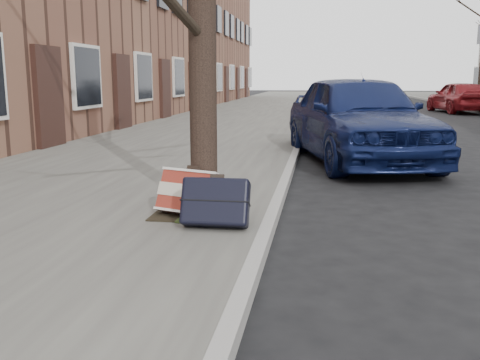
# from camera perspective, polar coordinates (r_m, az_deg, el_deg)

# --- Properties ---
(ground) EXTENTS (120.00, 120.00, 0.00)m
(ground) POSITION_cam_1_polar(r_m,az_deg,el_deg) (4.35, 18.59, -9.70)
(ground) COLOR black
(ground) RESTS_ON ground
(near_sidewalk) EXTENTS (5.00, 70.00, 0.12)m
(near_sidewalk) POSITION_cam_1_polar(r_m,az_deg,el_deg) (19.29, -0.02, 6.65)
(near_sidewalk) COLOR slate
(near_sidewalk) RESTS_ON ground
(house_near) EXTENTS (6.80, 40.00, 7.00)m
(house_near) POSITION_cam_1_polar(r_m,az_deg,el_deg) (21.97, -15.60, 15.76)
(house_near) COLOR brown
(house_near) RESTS_ON ground
(dirt_patch) EXTENTS (0.85, 0.85, 0.02)m
(dirt_patch) POSITION_cam_1_polar(r_m,az_deg,el_deg) (5.53, -4.46, -3.37)
(dirt_patch) COLOR black
(dirt_patch) RESTS_ON near_sidewalk
(suitcase_red) EXTENTS (0.68, 0.52, 0.47)m
(suitcase_red) POSITION_cam_1_polar(r_m,az_deg,el_deg) (5.34, -5.49, -1.40)
(suitcase_red) COLOR maroon
(suitcase_red) RESTS_ON near_sidewalk
(suitcase_navy) EXTENTS (0.62, 0.37, 0.49)m
(suitcase_navy) POSITION_cam_1_polar(r_m,az_deg,el_deg) (4.91, -2.62, -2.33)
(suitcase_navy) COLOR black
(suitcase_navy) RESTS_ON near_sidewalk
(car_near_front) EXTENTS (2.94, 4.95, 1.58)m
(car_near_front) POSITION_cam_1_polar(r_m,az_deg,el_deg) (9.71, 12.47, 6.52)
(car_near_front) COLOR #0E1844
(car_near_front) RESTS_ON ground
(car_near_mid) EXTENTS (1.79, 4.30, 1.38)m
(car_near_mid) POSITION_cam_1_polar(r_m,az_deg,el_deg) (16.15, 11.08, 7.87)
(car_near_mid) COLOR #B9BDC2
(car_near_mid) RESTS_ON ground
(car_near_back) EXTENTS (2.51, 4.98, 1.35)m
(car_near_back) POSITION_cam_1_polar(r_m,az_deg,el_deg) (25.24, 10.66, 8.86)
(car_near_back) COLOR #3D3C42
(car_near_back) RESTS_ON ground
(car_far_back) EXTENTS (2.21, 4.17, 1.35)m
(car_far_back) POSITION_cam_1_polar(r_m,az_deg,el_deg) (24.83, 22.27, 8.22)
(car_far_back) COLOR maroon
(car_far_back) RESTS_ON ground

